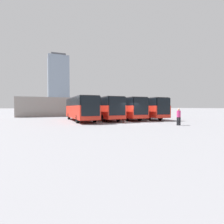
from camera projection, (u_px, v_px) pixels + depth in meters
ground_plane at (131, 123)px, 21.98m from camera, size 600.00×600.00×0.00m
bus_0 at (142, 108)px, 29.43m from camera, size 2.64×11.62×3.35m
curb_divider_0 at (138, 119)px, 27.22m from camera, size 0.32×5.72×0.15m
bus_1 at (122, 108)px, 28.27m from camera, size 2.64×11.62×3.35m
curb_divider_1 at (117, 120)px, 26.07m from camera, size 0.32×5.72×0.15m
bus_2 at (102, 108)px, 26.79m from camera, size 2.64×11.62×3.35m
curb_divider_2 at (95, 121)px, 24.58m from camera, size 0.32×5.72×0.15m
bus_3 at (80, 108)px, 25.06m from camera, size 2.64×11.62×3.35m
pedestrian at (179, 116)px, 18.80m from camera, size 0.54×0.54×1.83m
station_building at (87, 107)px, 42.54m from camera, size 30.06×11.38×4.02m
office_tower at (58, 83)px, 172.94m from camera, size 19.31×19.31×53.89m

